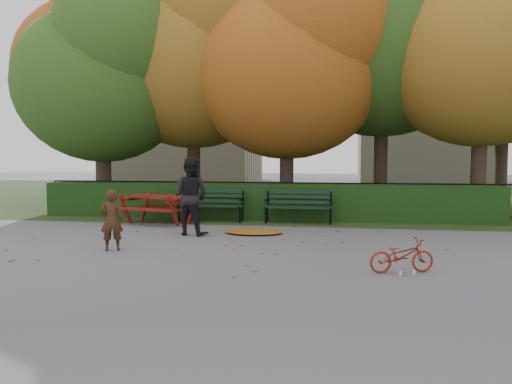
% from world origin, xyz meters
% --- Properties ---
extents(ground, '(90.00, 90.00, 0.00)m').
position_xyz_m(ground, '(0.00, 0.00, 0.00)').
color(ground, slate).
rests_on(ground, ground).
extents(grass_strip, '(90.00, 90.00, 0.00)m').
position_xyz_m(grass_strip, '(0.00, 14.00, 0.01)').
color(grass_strip, '#1D3515').
rests_on(grass_strip, ground).
extents(building_left, '(10.00, 7.00, 15.00)m').
position_xyz_m(building_left, '(-9.00, 26.00, 7.50)').
color(building_left, tan).
rests_on(building_left, ground).
extents(building_right, '(9.00, 6.00, 12.00)m').
position_xyz_m(building_right, '(8.00, 28.00, 6.00)').
color(building_right, tan).
rests_on(building_right, ground).
extents(hedge, '(13.00, 0.90, 1.00)m').
position_xyz_m(hedge, '(0.00, 4.50, 0.50)').
color(hedge, black).
rests_on(hedge, ground).
extents(iron_fence, '(14.00, 0.04, 1.02)m').
position_xyz_m(iron_fence, '(0.00, 5.30, 0.54)').
color(iron_fence, black).
rests_on(iron_fence, ground).
extents(tree_a, '(5.88, 5.60, 7.48)m').
position_xyz_m(tree_a, '(-5.19, 5.58, 4.52)').
color(tree_a, '#33221C').
rests_on(tree_a, ground).
extents(tree_b, '(6.72, 6.40, 8.79)m').
position_xyz_m(tree_b, '(-2.44, 6.75, 5.40)').
color(tree_b, '#33221C').
rests_on(tree_b, ground).
extents(tree_c, '(6.30, 6.00, 8.00)m').
position_xyz_m(tree_c, '(0.83, 5.96, 4.82)').
color(tree_c, '#33221C').
rests_on(tree_c, ground).
extents(tree_d, '(7.14, 6.80, 9.58)m').
position_xyz_m(tree_d, '(3.88, 7.23, 5.98)').
color(tree_d, '#33221C').
rests_on(tree_d, ground).
extents(tree_e, '(6.09, 5.80, 8.16)m').
position_xyz_m(tree_e, '(6.52, 5.77, 5.08)').
color(tree_e, '#33221C').
rests_on(tree_e, ground).
extents(tree_f, '(6.93, 6.60, 9.19)m').
position_xyz_m(tree_f, '(-7.13, 9.24, 5.69)').
color(tree_f, '#33221C').
rests_on(tree_f, ground).
extents(bench_left, '(1.80, 0.57, 0.88)m').
position_xyz_m(bench_left, '(-1.30, 3.70, 0.52)').
color(bench_left, black).
rests_on(bench_left, ground).
extents(bench_right, '(1.80, 0.57, 0.88)m').
position_xyz_m(bench_right, '(1.10, 3.70, 0.52)').
color(bench_right, black).
rests_on(bench_right, ground).
extents(picnic_table, '(2.05, 1.81, 0.85)m').
position_xyz_m(picnic_table, '(-2.59, 3.04, 0.58)').
color(picnic_table, maroon).
rests_on(picnic_table, ground).
extents(leaf_pile, '(1.60, 1.39, 0.09)m').
position_xyz_m(leaf_pile, '(0.23, 1.70, 0.05)').
color(leaf_pile, brown).
rests_on(leaf_pile, ground).
extents(leaf_scatter, '(9.00, 5.70, 0.01)m').
position_xyz_m(leaf_scatter, '(0.00, 0.30, 0.01)').
color(leaf_scatter, brown).
rests_on(leaf_scatter, ground).
extents(child, '(0.50, 0.42, 1.16)m').
position_xyz_m(child, '(-2.05, -0.83, 0.58)').
color(child, '#3E2413').
rests_on(child, ground).
extents(adult, '(0.99, 0.85, 1.77)m').
position_xyz_m(adult, '(-1.15, 1.28, 0.88)').
color(adult, black).
rests_on(adult, ground).
extents(bicycle, '(1.07, 0.63, 0.53)m').
position_xyz_m(bicycle, '(3.14, -1.78, 0.27)').
color(bicycle, maroon).
rests_on(bicycle, ground).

